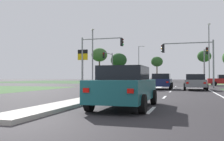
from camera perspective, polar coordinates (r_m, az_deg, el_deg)
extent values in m
plane|color=#282628|center=(35.50, 8.84, -3.45)|extent=(200.00, 200.00, 0.00)
cube|color=#2D4C28|center=(66.88, -10.41, -2.54)|extent=(35.00, 35.00, 0.01)
cube|color=#ADA89E|center=(16.87, 0.24, -5.37)|extent=(1.20, 22.00, 0.14)
cube|color=gray|center=(60.36, 11.99, -2.58)|extent=(1.20, 36.00, 0.14)
cube|color=silver|center=(9.23, 8.96, -8.94)|extent=(0.14, 2.00, 0.01)
cube|color=silver|center=(15.17, 11.93, -6.01)|extent=(0.14, 2.00, 0.01)
cube|color=silver|center=(21.14, 13.22, -4.73)|extent=(0.14, 2.00, 0.01)
cube|color=silver|center=(27.12, 13.93, -4.01)|extent=(0.14, 2.00, 0.01)
cube|color=silver|center=(33.11, 14.39, -3.55)|extent=(0.14, 2.00, 0.01)
cube|color=silver|center=(17.34, 23.64, -5.35)|extent=(0.14, 24.00, 0.01)
cube|color=silver|center=(28.21, 14.64, -3.91)|extent=(6.40, 0.50, 0.01)
cube|color=silver|center=(31.98, -3.88, -3.67)|extent=(0.70, 2.80, 0.01)
cube|color=silver|center=(31.60, -1.92, -3.70)|extent=(0.70, 2.80, 0.01)
cube|color=silver|center=(31.25, 0.08, -3.73)|extent=(0.70, 2.80, 0.01)
cube|color=silver|center=(30.95, 2.13, -3.75)|extent=(0.70, 2.80, 0.01)
cube|color=silver|center=(30.69, 4.21, -3.76)|extent=(0.70, 2.80, 0.01)
cube|color=silver|center=(30.46, 6.33, -3.77)|extent=(0.70, 2.80, 0.01)
cube|color=silver|center=(30.28, 8.48, -3.78)|extent=(0.70, 2.80, 0.01)
cube|color=silver|center=(30.14, 10.65, -3.78)|extent=(0.70, 2.80, 0.01)
cube|color=#161E47|center=(25.55, 11.28, -2.69)|extent=(1.87, 4.33, 0.71)
cube|color=black|center=(25.39, 11.25, -1.31)|extent=(1.64, 1.99, 0.52)
cube|color=red|center=(23.45, 9.07, -2.63)|extent=(0.20, 0.04, 0.14)
cube|color=red|center=(23.31, 12.54, -2.62)|extent=(0.20, 0.04, 0.14)
cylinder|color=black|center=(27.03, 9.58, -3.38)|extent=(0.22, 0.64, 0.64)
cylinder|color=black|center=(26.87, 13.54, -3.37)|extent=(0.22, 0.64, 0.64)
cylinder|color=black|center=(24.28, 8.79, -3.59)|extent=(0.22, 0.64, 0.64)
cylinder|color=black|center=(24.11, 13.21, -3.58)|extent=(0.22, 0.64, 0.64)
cube|color=#BCAD8E|center=(61.12, 9.93, -2.00)|extent=(1.82, 4.51, 0.73)
cube|color=black|center=(61.26, 9.94, -1.41)|extent=(1.60, 2.07, 0.52)
cube|color=red|center=(63.30, 10.78, -1.91)|extent=(0.20, 0.04, 0.14)
cube|color=red|center=(63.46, 9.54, -1.91)|extent=(0.20, 0.04, 0.14)
cylinder|color=black|center=(59.59, 10.64, -2.36)|extent=(0.22, 0.64, 0.64)
cylinder|color=black|center=(59.80, 8.91, -2.36)|extent=(0.22, 0.64, 0.64)
cylinder|color=black|center=(62.46, 10.91, -2.32)|extent=(0.22, 0.64, 0.64)
cylinder|color=black|center=(62.66, 9.25, -2.32)|extent=(0.22, 0.64, 0.64)
cylinder|color=black|center=(36.70, 22.43, -2.79)|extent=(0.64, 0.22, 0.64)
cylinder|color=black|center=(38.41, 22.16, -2.73)|extent=(0.64, 0.22, 0.64)
cube|color=silver|center=(66.57, 10.54, -1.94)|extent=(1.82, 4.52, 0.76)
cube|color=black|center=(66.72, 10.55, -1.39)|extent=(1.61, 2.08, 0.52)
cube|color=red|center=(68.78, 11.31, -1.86)|extent=(0.20, 0.04, 0.14)
cube|color=red|center=(68.92, 10.16, -1.87)|extent=(0.20, 0.04, 0.14)
cylinder|color=black|center=(65.05, 11.21, -2.28)|extent=(0.22, 0.64, 0.64)
cylinder|color=black|center=(65.24, 9.61, -2.29)|extent=(0.22, 0.64, 0.64)
cylinder|color=black|center=(67.93, 11.43, -2.25)|extent=(0.22, 0.64, 0.64)
cylinder|color=black|center=(68.12, 9.90, -2.25)|extent=(0.22, 0.64, 0.64)
cube|color=slate|center=(24.70, 18.51, -2.75)|extent=(1.86, 4.21, 0.64)
cube|color=black|center=(24.55, 18.51, -1.41)|extent=(1.63, 1.94, 0.52)
cube|color=red|center=(22.56, 16.91, -2.72)|extent=(0.20, 0.04, 0.14)
cube|color=red|center=(22.62, 20.49, -2.69)|extent=(0.20, 0.04, 0.14)
cylinder|color=black|center=(26.04, 16.36, -3.41)|extent=(0.22, 0.64, 0.64)
cylinder|color=black|center=(26.11, 20.45, -3.37)|extent=(0.22, 0.64, 0.64)
cylinder|color=black|center=(23.35, 16.35, -3.63)|extent=(0.22, 0.64, 0.64)
cylinder|color=black|center=(23.42, 20.91, -3.58)|extent=(0.22, 0.64, 0.64)
cube|color=#19565B|center=(9.83, 3.05, -4.38)|extent=(1.87, 4.57, 0.78)
cube|color=black|center=(9.67, 2.83, -0.58)|extent=(1.64, 2.10, 0.52)
cube|color=red|center=(7.84, -5.96, -4.53)|extent=(0.20, 0.04, 0.14)
cube|color=red|center=(7.42, 4.25, -4.70)|extent=(0.20, 0.04, 0.14)
cylinder|color=black|center=(11.50, 0.20, -5.91)|extent=(0.22, 0.64, 0.64)
cylinder|color=black|center=(11.13, 9.52, -6.04)|extent=(0.22, 0.64, 0.64)
cylinder|color=black|center=(8.74, -5.22, -7.29)|extent=(0.22, 0.64, 0.64)
cylinder|color=black|center=(8.24, 7.04, -7.64)|extent=(0.22, 0.64, 0.64)
cylinder|color=gray|center=(28.75, 22.22, 1.40)|extent=(0.18, 0.18, 5.22)
cylinder|color=gray|center=(28.82, 16.92, 6.06)|extent=(5.27, 0.12, 0.12)
cube|color=black|center=(28.85, 11.67, 4.96)|extent=(0.26, 0.32, 0.95)
sphere|color=#360503|center=(28.90, 11.35, 5.55)|extent=(0.20, 0.20, 0.20)
sphere|color=orange|center=(28.86, 11.35, 4.96)|extent=(0.20, 0.20, 0.20)
sphere|color=black|center=(28.83, 11.35, 4.37)|extent=(0.20, 0.20, 0.20)
cylinder|color=gray|center=(31.16, -6.84, 1.92)|extent=(0.18, 0.18, 6.14)
cylinder|color=gray|center=(30.55, -2.42, 7.30)|extent=(5.07, 0.12, 0.12)
cube|color=black|center=(29.76, 2.23, 6.51)|extent=(0.26, 0.32, 0.95)
sphere|color=#360503|center=(29.77, 2.53, 7.09)|extent=(0.20, 0.20, 0.20)
sphere|color=#3A2405|center=(29.72, 2.53, 6.52)|extent=(0.20, 0.20, 0.20)
sphere|color=green|center=(29.68, 2.53, 5.95)|extent=(0.20, 0.20, 0.20)
cylinder|color=gray|center=(41.90, 20.40, 0.76)|extent=(0.18, 0.18, 5.62)
cylinder|color=gray|center=(39.48, 20.63, 4.62)|extent=(0.12, 5.23, 0.12)
cube|color=black|center=(36.83, 20.94, 4.24)|extent=(0.32, 0.26, 0.95)
sphere|color=#360503|center=(36.70, 20.95, 4.73)|extent=(0.20, 0.20, 0.20)
sphere|color=orange|center=(36.67, 20.96, 4.27)|extent=(0.20, 0.20, 0.20)
sphere|color=black|center=(36.64, 20.96, 3.80)|extent=(0.20, 0.20, 0.20)
cylinder|color=gray|center=(43.57, 0.04, 0.45)|extent=(0.18, 0.18, 5.42)
cylinder|color=gray|center=(41.50, -0.87, 3.95)|extent=(0.12, 4.65, 0.12)
cube|color=black|center=(39.25, -1.89, 3.50)|extent=(0.32, 0.26, 0.95)
sphere|color=red|center=(39.12, -1.96, 3.96)|extent=(0.20, 0.20, 0.20)
sphere|color=#3A2405|center=(39.10, -1.96, 3.52)|extent=(0.20, 0.20, 0.20)
sphere|color=black|center=(39.07, -1.96, 3.08)|extent=(0.20, 0.20, 0.20)
cylinder|color=gray|center=(38.37, -4.48, 2.97)|extent=(0.20, 0.20, 8.42)
cylinder|color=gray|center=(38.09, -4.47, 9.24)|extent=(0.69, 1.60, 0.10)
ellipsoid|color=#B2B2A8|center=(37.25, -4.48, 9.33)|extent=(0.56, 0.28, 0.20)
cylinder|color=gray|center=(49.65, 21.35, 3.50)|extent=(0.20, 0.20, 10.93)
cylinder|color=gray|center=(49.47, 21.33, 9.80)|extent=(0.19, 1.89, 0.10)
ellipsoid|color=#B2B2A8|center=(48.53, 21.37, 9.90)|extent=(0.56, 0.28, 0.20)
cylinder|color=gray|center=(76.71, 6.16, 1.59)|extent=(0.20, 0.20, 10.76)
cylinder|color=gray|center=(76.80, 6.68, 5.54)|extent=(1.58, 0.60, 0.10)
ellipsoid|color=#B2B2A8|center=(76.42, 7.23, 5.51)|extent=(0.56, 0.28, 0.20)
cylinder|color=#335184|center=(46.96, 10.91, -2.35)|extent=(0.16, 0.16, 0.75)
cylinder|color=#9E8966|center=(46.96, 10.91, -1.41)|extent=(0.34, 0.34, 0.78)
sphere|color=tan|center=(46.96, 10.91, -0.80)|extent=(0.22, 0.22, 0.22)
cylinder|color=silver|center=(43.68, -6.73, -0.34)|extent=(0.24, 0.24, 4.21)
cube|color=gold|center=(43.81, -6.72, 3.14)|extent=(1.80, 0.24, 1.10)
cube|color=black|center=(43.89, -6.72, 4.31)|extent=(1.80, 0.24, 0.70)
cylinder|color=#423323|center=(75.65, -2.91, 0.09)|extent=(0.41, 0.41, 6.68)
ellipsoid|color=#38602D|center=(75.92, -2.91, 3.61)|extent=(4.83, 4.83, 4.11)
cylinder|color=#423323|center=(73.61, 1.56, -0.54)|extent=(0.48, 0.48, 4.96)
ellipsoid|color=#1E421E|center=(73.77, 1.56, 2.41)|extent=(4.78, 4.78, 4.06)
cylinder|color=#423323|center=(70.90, 10.27, -0.59)|extent=(0.30, 0.30, 4.67)
ellipsoid|color=#285123|center=(71.02, 10.26, 2.02)|extent=(3.29, 3.29, 2.79)
cylinder|color=#423323|center=(69.44, 20.39, -0.07)|extent=(0.35, 0.35, 5.72)
ellipsoid|color=#285123|center=(69.64, 20.37, 3.07)|extent=(3.51, 3.51, 2.98)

